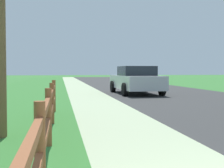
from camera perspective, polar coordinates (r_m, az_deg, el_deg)
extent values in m
plane|color=#33722F|center=(27.13, -3.98, -0.28)|extent=(120.00, 120.00, 0.00)
cube|color=#2F2F2F|center=(29.61, 2.44, -0.05)|extent=(7.00, 66.00, 0.01)
cube|color=#A6B58C|center=(29.03, -10.24, -0.13)|extent=(6.00, 66.00, 0.01)
cube|color=#33722F|center=(29.10, -13.19, -0.15)|extent=(5.00, 66.00, 0.00)
cylinder|color=brown|center=(3.28, -12.52, -11.43)|extent=(0.11, 0.11, 0.97)
cylinder|color=brown|center=(5.54, -11.07, -5.75)|extent=(0.11, 0.11, 0.97)
cylinder|color=brown|center=(7.82, -10.48, -3.37)|extent=(0.11, 0.11, 0.97)
cylinder|color=brown|center=(10.10, -10.15, -2.07)|extent=(0.11, 0.11, 0.97)
cube|color=brown|center=(5.54, -11.07, -6.25)|extent=(0.07, 9.19, 0.09)
cube|color=brown|center=(5.50, -11.10, -2.75)|extent=(0.07, 9.19, 0.09)
cube|color=#B7BABF|center=(17.64, 4.16, 0.34)|extent=(2.08, 4.96, 0.71)
cube|color=#1E232B|center=(17.48, 4.31, 2.31)|extent=(1.76, 2.12, 0.50)
cylinder|color=black|center=(18.92, 0.15, -0.44)|extent=(0.24, 0.67, 0.66)
cylinder|color=black|center=(19.38, 5.73, -0.38)|extent=(0.24, 0.67, 0.66)
cylinder|color=black|center=(15.95, 2.26, -0.97)|extent=(0.24, 0.67, 0.66)
cylinder|color=black|center=(16.49, 8.76, -0.88)|extent=(0.24, 0.67, 0.66)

